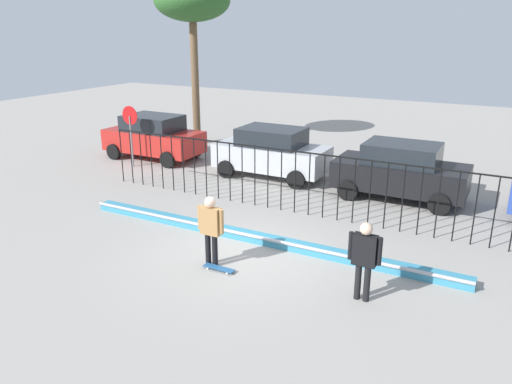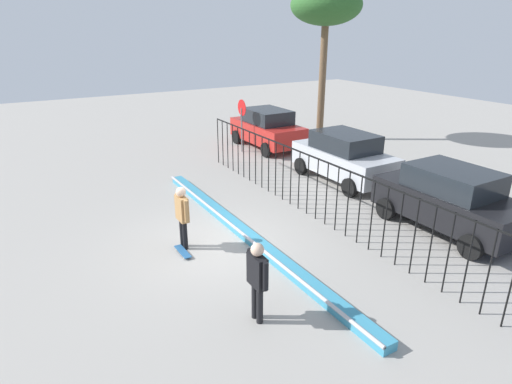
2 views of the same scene
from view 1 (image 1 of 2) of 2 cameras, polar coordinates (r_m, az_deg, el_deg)
name	(u,v)px [view 1 (image 1 of 2)]	position (r m, az deg, el deg)	size (l,w,h in m)	color
ground_plane	(238,256)	(12.78, -2.06, -7.27)	(60.00, 60.00, 0.00)	#9E9991
bowl_coping_ledge	(256,238)	(13.51, 0.02, -5.22)	(11.00, 0.40, 0.27)	teal
perimeter_fence	(295,175)	(15.29, 4.50, 1.89)	(14.04, 0.04, 1.98)	black
skateboarder	(211,225)	(11.92, -5.20, -3.76)	(0.71, 0.27, 1.76)	black
skateboard	(219,268)	(12.06, -4.26, -8.67)	(0.80, 0.20, 0.07)	#26598C
camera_operator	(365,254)	(10.63, 12.30, -6.98)	(0.71, 0.27, 1.76)	black
parked_car_red	(154,137)	(22.24, -11.63, 6.22)	(4.30, 2.12, 1.90)	#B2231E
parked_car_silver	(272,152)	(19.09, 1.79, 4.59)	(4.30, 2.12, 1.90)	#B7BABF
parked_car_black	(400,171)	(17.26, 16.17, 2.35)	(4.30, 2.12, 1.90)	black
stop_sign	(131,128)	(21.00, -14.14, 7.12)	(0.76, 0.07, 2.50)	slate
palm_tree_short	(192,3)	(24.45, -7.30, 20.67)	(3.49, 3.49, 7.62)	brown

